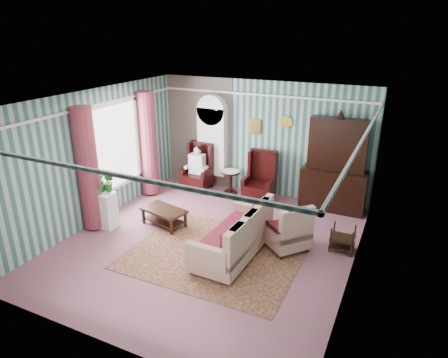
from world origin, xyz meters
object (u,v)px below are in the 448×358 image
at_px(dresser_hutch, 336,162).
at_px(wingback_right, 259,177).
at_px(nest_table, 343,238).
at_px(sofa, 232,232).
at_px(floral_armchair, 287,225).
at_px(coffee_table, 164,217).
at_px(wingback_left, 197,167).
at_px(seated_woman, 197,168).
at_px(plant_stand, 103,210).
at_px(round_side_table, 231,182).
at_px(bookcase, 212,146).

height_order(dresser_hutch, wingback_right, dresser_hutch).
relative_size(nest_table, sofa, 0.27).
height_order(floral_armchair, coffee_table, floral_armchair).
bearing_deg(wingback_left, seated_woman, 0.00).
relative_size(wingback_right, coffee_table, 1.27).
relative_size(wingback_right, plant_stand, 1.56).
distance_m(wingback_left, floral_armchair, 3.63).
bearing_deg(floral_armchair, plant_stand, 141.68).
height_order(seated_woman, sofa, seated_woman).
relative_size(dresser_hutch, floral_armchair, 2.31).
height_order(round_side_table, sofa, sofa).
relative_size(seated_woman, floral_armchair, 1.15).
bearing_deg(wingback_left, bookcase, 57.34).
bearing_deg(coffee_table, floral_armchair, 4.54).
height_order(wingback_left, sofa, wingback_left).
distance_m(round_side_table, plant_stand, 3.36).
relative_size(dresser_hutch, sofa, 1.18).
height_order(dresser_hutch, wingback_left, dresser_hutch).
distance_m(bookcase, coffee_table, 2.71).
bearing_deg(nest_table, seated_woman, 159.15).
distance_m(dresser_hutch, wingback_right, 1.86).
bearing_deg(floral_armchair, seated_woman, 97.50).
xyz_separation_m(dresser_hutch, sofa, (-1.29, -2.91, -0.68)).
xyz_separation_m(wingback_left, sofa, (2.21, -2.64, -0.12)).
distance_m(nest_table, floral_armchair, 1.10).
distance_m(round_side_table, floral_armchair, 3.01).
bearing_deg(sofa, floral_armchair, -48.54).
distance_m(wingback_right, nest_table, 2.81).
distance_m(wingback_right, plant_stand, 3.76).
xyz_separation_m(nest_table, sofa, (-1.86, -1.09, 0.23)).
height_order(bookcase, seated_woman, bookcase).
relative_size(wingback_left, seated_woman, 1.06).
relative_size(nest_table, coffee_table, 0.55).
xyz_separation_m(wingback_left, coffee_table, (0.35, -2.15, -0.43)).
relative_size(wingback_right, sofa, 0.62).
bearing_deg(sofa, wingback_left, 42.05).
height_order(wingback_left, seated_woman, wingback_left).
xyz_separation_m(seated_woman, round_side_table, (0.90, 0.15, -0.29)).
xyz_separation_m(wingback_left, nest_table, (4.07, -1.55, -0.35)).
xyz_separation_m(bookcase, floral_armchair, (2.81, -2.33, -0.61)).
height_order(wingback_right, floral_armchair, wingback_right).
height_order(nest_table, sofa, sofa).
height_order(wingback_right, plant_stand, wingback_right).
relative_size(sofa, coffee_table, 2.04).
bearing_deg(coffee_table, wingback_left, 99.36).
distance_m(round_side_table, sofa, 3.09).
xyz_separation_m(round_side_table, nest_table, (3.17, -1.70, -0.03)).
xyz_separation_m(bookcase, wingback_left, (-0.25, -0.39, -0.50)).
bearing_deg(dresser_hutch, wingback_left, -175.59).
bearing_deg(floral_armchair, wingback_left, 97.50).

